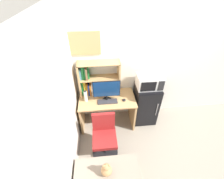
# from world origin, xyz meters

# --- Properties ---
(wall_back) EXTENTS (6.40, 0.04, 2.60)m
(wall_back) POSITION_xyz_m (0.40, 0.02, 1.30)
(wall_back) COLOR silver
(wall_back) RESTS_ON ground_plane
(wall_left) EXTENTS (0.04, 4.40, 2.60)m
(wall_left) POSITION_xyz_m (-1.62, -1.60, 1.30)
(wall_left) COLOR silver
(wall_left) RESTS_ON ground_plane
(desk) EXTENTS (1.16, 0.64, 0.75)m
(desk) POSITION_xyz_m (-0.97, -0.32, 0.52)
(desk) COLOR tan
(desk) RESTS_ON ground_plane
(hutch_bookshelf) EXTENTS (0.82, 0.27, 0.74)m
(hutch_bookshelf) POSITION_xyz_m (-1.23, -0.12, 1.11)
(hutch_bookshelf) COLOR tan
(hutch_bookshelf) RESTS_ON desk
(monitor) EXTENTS (0.53, 0.19, 0.47)m
(monitor) POSITION_xyz_m (-0.98, -0.38, 1.02)
(monitor) COLOR black
(monitor) RESTS_ON desk
(keyboard) EXTENTS (0.40, 0.14, 0.02)m
(keyboard) POSITION_xyz_m (-0.97, -0.43, 0.76)
(keyboard) COLOR #333338
(keyboard) RESTS_ON desk
(computer_mouse) EXTENTS (0.07, 0.08, 0.03)m
(computer_mouse) POSITION_xyz_m (-0.63, -0.42, 0.77)
(computer_mouse) COLOR black
(computer_mouse) RESTS_ON desk
(water_bottle) EXTENTS (0.07, 0.07, 0.26)m
(water_bottle) POSITION_xyz_m (-1.40, -0.36, 0.87)
(water_bottle) COLOR silver
(water_bottle) RESTS_ON desk
(mini_fridge) EXTENTS (0.49, 0.51, 0.95)m
(mini_fridge) POSITION_xyz_m (-0.11, -0.27, 0.47)
(mini_fridge) COLOR black
(mini_fridge) RESTS_ON ground_plane
(microwave) EXTENTS (0.50, 0.36, 0.27)m
(microwave) POSITION_xyz_m (-0.11, -0.26, 1.09)
(microwave) COLOR silver
(microwave) RESTS_ON mini_fridge
(desk_chair) EXTENTS (0.49, 0.49, 0.90)m
(desk_chair) POSITION_xyz_m (-1.08, -1.02, 0.40)
(desk_chair) COLOR black
(desk_chair) RESTS_ON ground_plane
(teddy_bear) EXTENTS (0.16, 0.16, 0.24)m
(teddy_bear) POSITION_xyz_m (-1.08, -1.67, 0.58)
(teddy_bear) COLOR #AD7F51
(teddy_bear) RESTS_ON bed
(wall_corkboard) EXTENTS (0.70, 0.02, 0.43)m
(wall_corkboard) POSITION_xyz_m (-1.40, -0.01, 1.81)
(wall_corkboard) COLOR tan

